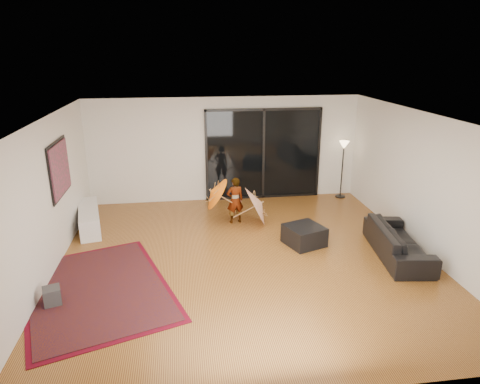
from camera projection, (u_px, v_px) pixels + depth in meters
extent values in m
plane|color=#A46D2D|center=(246.00, 258.00, 8.24)|extent=(7.00, 7.00, 0.00)
plane|color=white|center=(246.00, 118.00, 7.38)|extent=(7.00, 7.00, 0.00)
plane|color=silver|center=(225.00, 150.00, 11.09)|extent=(7.00, 0.00, 7.00)
plane|color=silver|center=(296.00, 296.00, 4.52)|extent=(7.00, 0.00, 7.00)
plane|color=silver|center=(45.00, 201.00, 7.35)|extent=(0.00, 7.00, 7.00)
plane|color=silver|center=(424.00, 184.00, 8.27)|extent=(0.00, 7.00, 7.00)
cube|color=black|center=(263.00, 154.00, 11.24)|extent=(3.00, 0.04, 2.40)
cube|color=black|center=(264.00, 109.00, 10.85)|extent=(3.06, 0.06, 0.06)
cube|color=black|center=(263.00, 196.00, 11.60)|extent=(3.06, 0.06, 0.06)
cube|color=black|center=(263.00, 154.00, 11.23)|extent=(0.06, 0.06, 2.40)
cube|color=black|center=(59.00, 169.00, 8.19)|extent=(0.02, 1.28, 1.08)
cube|color=#1E4C38|center=(60.00, 169.00, 8.19)|extent=(0.03, 1.18, 0.98)
cube|color=white|center=(89.00, 218.00, 9.58)|extent=(0.75, 1.72, 0.46)
cube|color=#424244|center=(52.00, 296.00, 6.71)|extent=(0.33, 0.33, 0.30)
cube|color=#560717|center=(97.00, 290.00, 7.16)|extent=(3.11, 3.67, 0.01)
cube|color=#662009|center=(97.00, 289.00, 7.16)|extent=(2.91, 3.47, 0.02)
imported|color=black|center=(398.00, 241.00, 8.27)|extent=(1.06, 2.12, 0.59)
cube|color=black|center=(304.00, 235.00, 8.78)|extent=(0.90, 0.90, 0.40)
cylinder|color=black|center=(340.00, 196.00, 11.65)|extent=(0.27, 0.27, 0.03)
cylinder|color=black|center=(342.00, 172.00, 11.43)|extent=(0.03, 0.03, 1.42)
cone|color=#FFD899|center=(344.00, 145.00, 11.20)|extent=(0.27, 0.27, 0.21)
imported|color=#999999|center=(235.00, 200.00, 9.78)|extent=(0.43, 0.32, 1.09)
cone|color=orange|center=(211.00, 194.00, 9.60)|extent=(0.57, 0.79, 0.75)
cylinder|color=#A87A48|center=(211.00, 208.00, 9.71)|extent=(0.43, 0.02, 0.29)
cylinder|color=#A87A48|center=(211.00, 190.00, 9.57)|extent=(0.05, 0.02, 0.05)
cone|color=silver|center=(262.00, 203.00, 9.73)|extent=(0.60, 0.96, 0.95)
cylinder|color=#A87A48|center=(262.00, 218.00, 9.85)|extent=(0.50, 0.02, 0.27)
cylinder|color=#A87A48|center=(262.00, 198.00, 9.69)|extent=(0.06, 0.02, 0.04)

